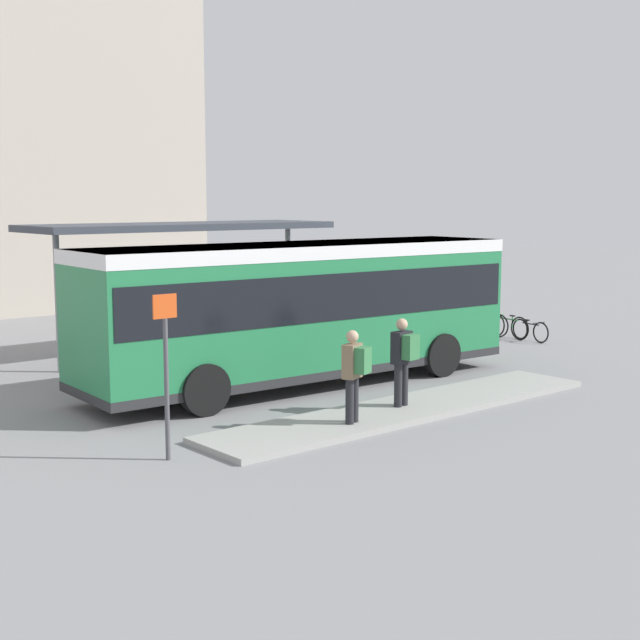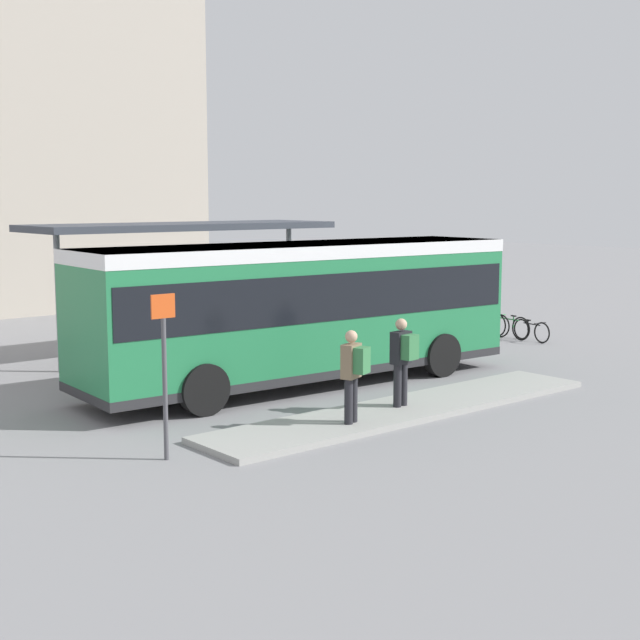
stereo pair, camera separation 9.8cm
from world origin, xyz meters
TOP-DOWN VIEW (x-y plane):
  - ground_plane at (0.00, 0.00)m, footprint 120.00×120.00m
  - curb_island at (-0.01, -3.46)m, footprint 9.70×1.80m
  - city_bus at (0.01, -0.00)m, footprint 10.92×3.19m
  - pedestrian_waiting at (-1.83, -3.79)m, footprint 0.52×0.55m
  - pedestrian_companion at (-0.13, -3.42)m, footprint 0.47×0.50m
  - bicycle_black at (9.51, 0.53)m, footprint 0.48×1.51m
  - bicycle_green at (9.45, 1.35)m, footprint 0.48×1.74m
  - bicycle_white at (9.40, 2.17)m, footprint 0.48×1.76m
  - station_shelter at (0.00, 5.19)m, footprint 8.64×2.74m
  - potted_planter_near_shelter at (-2.49, 3.10)m, footprint 0.81×0.81m
  - platform_sign at (-5.57, -3.25)m, footprint 0.44×0.08m

SIDE VIEW (x-z plane):
  - ground_plane at x=0.00m, z-range 0.00..0.00m
  - curb_island at x=-0.01m, z-range 0.00..0.12m
  - bicycle_black at x=9.51m, z-range 0.00..0.66m
  - bicycle_green at x=9.45m, z-range 0.00..0.75m
  - bicycle_white at x=9.40m, z-range 0.00..0.76m
  - potted_planter_near_shelter at x=-2.49m, z-range 0.02..1.19m
  - pedestrian_waiting at x=-1.83m, z-range 0.25..2.03m
  - pedestrian_companion at x=-0.13m, z-range 0.25..2.07m
  - platform_sign at x=-5.57m, z-range 0.16..2.96m
  - city_bus at x=0.01m, z-range 0.27..3.60m
  - station_shelter at x=0.00m, z-range 1.68..5.38m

